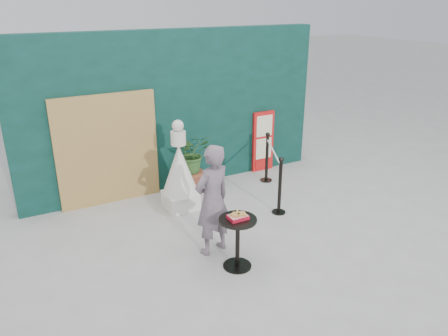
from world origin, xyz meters
TOP-DOWN VIEW (x-y plane):
  - ground at (0.00, 0.00)m, footprint 60.00×60.00m
  - back_wall at (0.00, 3.15)m, footprint 6.00×0.30m
  - bamboo_fence at (-1.40, 2.94)m, footprint 1.80×0.08m
  - woman at (-0.54, 0.55)m, footprint 0.68×0.53m
  - menu_board at (1.90, 2.95)m, footprint 0.50×0.07m
  - statue at (-0.40, 2.09)m, footprint 0.63×0.63m
  - cafe_table at (-0.42, 0.03)m, footprint 0.52×0.52m
  - food_basket at (-0.42, 0.03)m, footprint 0.26×0.19m
  - planter at (0.11, 2.69)m, footprint 0.67×0.58m
  - stanchion_barrier at (1.34, 1.75)m, footprint 0.84×1.54m

SIDE VIEW (x-z plane):
  - ground at x=0.00m, z-range 0.00..0.00m
  - stanchion_barrier at x=1.34m, z-range -0.02..1.01m
  - cafe_table at x=-0.42m, z-range 0.12..0.87m
  - menu_board at x=1.90m, z-range 0.00..1.30m
  - planter at x=0.11m, z-range 0.09..1.23m
  - statue at x=-0.40m, z-range -0.15..1.48m
  - food_basket at x=-0.42m, z-range 0.73..0.84m
  - woman at x=-0.54m, z-range 0.00..1.66m
  - bamboo_fence at x=-1.40m, z-range 0.00..2.00m
  - back_wall at x=0.00m, z-range 0.00..3.00m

